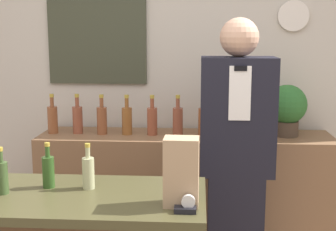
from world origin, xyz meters
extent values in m
cube|color=beige|center=(0.00, 2.00, 1.35)|extent=(5.20, 0.06, 2.70)
cube|color=#393E2D|center=(-0.52, 1.96, 1.56)|extent=(0.74, 0.02, 0.62)
cylinder|color=white|center=(0.92, 1.95, 1.75)|extent=(0.22, 0.03, 0.22)
cube|color=brown|center=(0.15, 1.71, 0.45)|extent=(2.08, 0.47, 0.91)
cube|color=#423F24|center=(-0.33, 0.43, 0.89)|extent=(1.22, 0.58, 0.04)
cube|color=black|center=(0.48, 1.18, 1.14)|extent=(0.43, 0.26, 0.69)
cube|color=white|center=(0.48, 1.05, 1.30)|extent=(0.12, 0.01, 0.30)
cube|color=black|center=(0.48, 1.05, 1.43)|extent=(0.07, 0.01, 0.03)
sphere|color=tan|center=(0.48, 1.18, 1.60)|extent=(0.23, 0.23, 0.23)
cylinder|color=#4C3D2D|center=(0.86, 1.72, 0.96)|extent=(0.17, 0.17, 0.11)
sphere|color=#2D6B2D|center=(0.86, 1.72, 1.13)|extent=(0.28, 0.28, 0.28)
cube|color=tan|center=(0.18, 0.33, 1.06)|extent=(0.15, 0.11, 0.29)
cube|color=black|center=(0.20, 0.25, 0.92)|extent=(0.09, 0.06, 0.02)
cylinder|color=silver|center=(0.21, 0.25, 0.96)|extent=(0.06, 0.02, 0.06)
cylinder|color=#374D26|center=(-0.63, 0.41, 0.99)|extent=(0.06, 0.06, 0.15)
cylinder|color=#374D26|center=(-0.63, 0.41, 1.08)|extent=(0.02, 0.02, 0.05)
cylinder|color=#B29933|center=(-0.63, 0.41, 1.12)|extent=(0.02, 0.02, 0.02)
cylinder|color=#2B4D1D|center=(-0.45, 0.51, 0.99)|extent=(0.06, 0.06, 0.15)
cylinder|color=#2B4D1D|center=(-0.45, 0.51, 1.08)|extent=(0.02, 0.02, 0.05)
cylinder|color=#B29933|center=(-0.45, 0.51, 1.12)|extent=(0.02, 0.02, 0.02)
cylinder|color=#AEB181|center=(-0.26, 0.51, 0.99)|extent=(0.06, 0.06, 0.15)
cylinder|color=#AEB181|center=(-0.26, 0.51, 1.08)|extent=(0.02, 0.02, 0.05)
cylinder|color=#B29933|center=(-0.26, 0.51, 1.12)|extent=(0.02, 0.02, 0.02)
cylinder|color=brown|center=(-0.80, 1.70, 1.01)|extent=(0.07, 0.07, 0.19)
cylinder|color=brown|center=(-0.80, 1.70, 1.14)|extent=(0.03, 0.03, 0.07)
cylinder|color=#B29933|center=(-0.80, 1.70, 1.18)|extent=(0.03, 0.03, 0.02)
cylinder|color=brown|center=(-0.62, 1.71, 1.01)|extent=(0.07, 0.07, 0.19)
cylinder|color=brown|center=(-0.62, 1.71, 1.14)|extent=(0.03, 0.03, 0.07)
cylinder|color=#B29933|center=(-0.62, 1.71, 1.18)|extent=(0.03, 0.03, 0.02)
cylinder|color=brown|center=(-0.44, 1.69, 1.01)|extent=(0.07, 0.07, 0.19)
cylinder|color=brown|center=(-0.44, 1.69, 1.14)|extent=(0.03, 0.03, 0.07)
cylinder|color=#B29933|center=(-0.44, 1.69, 1.18)|extent=(0.03, 0.03, 0.02)
cylinder|color=brown|center=(-0.26, 1.69, 1.01)|extent=(0.07, 0.07, 0.19)
cylinder|color=brown|center=(-0.26, 1.69, 1.14)|extent=(0.03, 0.03, 0.07)
cylinder|color=#B29933|center=(-0.26, 1.69, 1.18)|extent=(0.03, 0.03, 0.02)
cylinder|color=brown|center=(-0.08, 1.69, 1.01)|extent=(0.07, 0.07, 0.19)
cylinder|color=brown|center=(-0.08, 1.69, 1.14)|extent=(0.03, 0.03, 0.07)
cylinder|color=#B29933|center=(-0.08, 1.69, 1.18)|extent=(0.03, 0.03, 0.02)
cylinder|color=brown|center=(0.10, 1.71, 1.01)|extent=(0.07, 0.07, 0.19)
cylinder|color=brown|center=(0.10, 1.71, 1.14)|extent=(0.03, 0.03, 0.07)
cylinder|color=#B29933|center=(0.10, 1.71, 1.18)|extent=(0.03, 0.03, 0.02)
cylinder|color=brown|center=(0.28, 1.70, 1.01)|extent=(0.07, 0.07, 0.19)
cylinder|color=brown|center=(0.28, 1.70, 1.14)|extent=(0.03, 0.03, 0.07)
cylinder|color=#B29933|center=(0.28, 1.70, 1.18)|extent=(0.03, 0.03, 0.02)
cylinder|color=brown|center=(0.46, 1.70, 1.01)|extent=(0.07, 0.07, 0.19)
cylinder|color=brown|center=(0.46, 1.70, 1.14)|extent=(0.03, 0.03, 0.07)
cylinder|color=#B29933|center=(0.46, 1.70, 1.18)|extent=(0.03, 0.03, 0.02)
cylinder|color=brown|center=(0.64, 1.70, 1.01)|extent=(0.07, 0.07, 0.19)
cylinder|color=brown|center=(0.64, 1.70, 1.14)|extent=(0.03, 0.03, 0.07)
cylinder|color=#B29933|center=(0.64, 1.70, 1.18)|extent=(0.03, 0.03, 0.02)
camera|label=1|loc=(0.25, -1.54, 1.63)|focal=50.00mm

